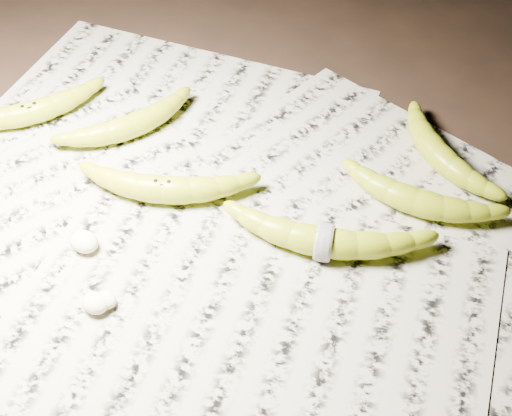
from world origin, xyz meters
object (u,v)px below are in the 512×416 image
Objects in this scene: banana_center at (164,188)px; banana_upper_b at (437,151)px; banana_upper_a at (417,200)px; banana_taped at (324,240)px; banana_left_b at (131,124)px; banana_left_a at (30,111)px.

banana_center is 0.38m from banana_upper_b.
banana_center is 0.33m from banana_upper_a.
banana_taped is (0.22, 0.04, 0.00)m from banana_center.
banana_upper_b is at bearing 16.41° from banana_center.
banana_upper_a is (0.41, 0.10, 0.00)m from banana_left_b.
banana_upper_b is (0.53, 0.26, 0.00)m from banana_left_a.
banana_left_a is 1.06× the size of banana_upper_a.
banana_upper_a and banana_upper_b have the same top height.
banana_upper_b is at bearing -39.46° from banana_left_b.
banana_taped is (0.49, 0.03, 0.00)m from banana_left_a.
banana_center is 1.16× the size of banana_upper_b.
banana_left_b is at bearing -122.31° from banana_upper_b.
banana_taped reaches higher than banana_left_a.
banana_upper_b is (0.27, 0.27, -0.00)m from banana_center.
banana_center reaches higher than banana_upper_a.
banana_upper_a is 0.10m from banana_upper_b.
banana_upper_b reaches higher than banana_left_a.
banana_taped is at bearing -55.14° from banana_left_a.
banana_left_a is at bearing -173.44° from banana_upper_a.
banana_left_b and banana_upper_b have the same top height.
banana_center reaches higher than banana_left_a.
banana_center reaches higher than banana_left_b.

